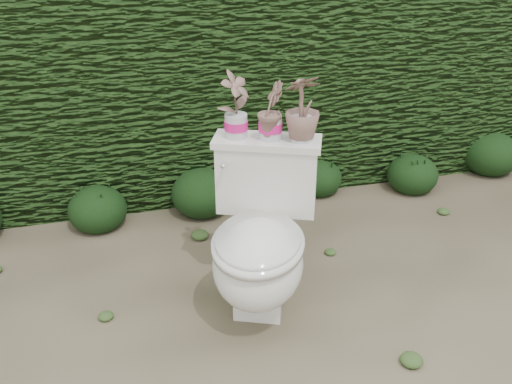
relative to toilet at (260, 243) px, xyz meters
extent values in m
plane|color=#796F54|center=(0.25, -0.02, -0.36)|extent=(60.00, 60.00, 0.00)
cube|color=#294B19|center=(0.25, 1.58, 0.44)|extent=(8.00, 1.00, 1.60)
cube|color=silver|center=(0.01, 0.02, -0.26)|extent=(0.32, 0.36, 0.20)
ellipsoid|color=silver|center=(-0.03, -0.07, -0.06)|extent=(0.57, 0.63, 0.39)
cube|color=silver|center=(0.09, 0.22, 0.22)|extent=(0.50, 0.34, 0.34)
cube|color=silver|center=(0.09, 0.22, 0.40)|extent=(0.53, 0.36, 0.03)
cylinder|color=silver|center=(-0.12, 0.20, 0.32)|extent=(0.04, 0.06, 0.02)
sphere|color=silver|center=(-0.13, 0.18, 0.32)|extent=(0.03, 0.03, 0.03)
imported|color=#327825|center=(-0.04, 0.28, 0.57)|extent=(0.19, 0.18, 0.29)
imported|color=#327825|center=(0.10, 0.22, 0.55)|extent=(0.17, 0.18, 0.25)
imported|color=#327825|center=(0.24, 0.16, 0.57)|extent=(0.19, 0.19, 0.29)
ellipsoid|color=black|center=(-0.74, 0.98, -0.22)|extent=(0.35, 0.35, 0.28)
ellipsoid|color=black|center=(-0.11, 1.00, -0.20)|extent=(0.38, 0.38, 0.31)
ellipsoid|color=black|center=(0.69, 1.07, -0.23)|extent=(0.32, 0.32, 0.25)
ellipsoid|color=black|center=(1.31, 0.95, -0.22)|extent=(0.34, 0.34, 0.27)
ellipsoid|color=black|center=(1.99, 1.07, -0.20)|extent=(0.40, 0.40, 0.32)
camera|label=1|loc=(-0.57, -2.13, 1.41)|focal=40.00mm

